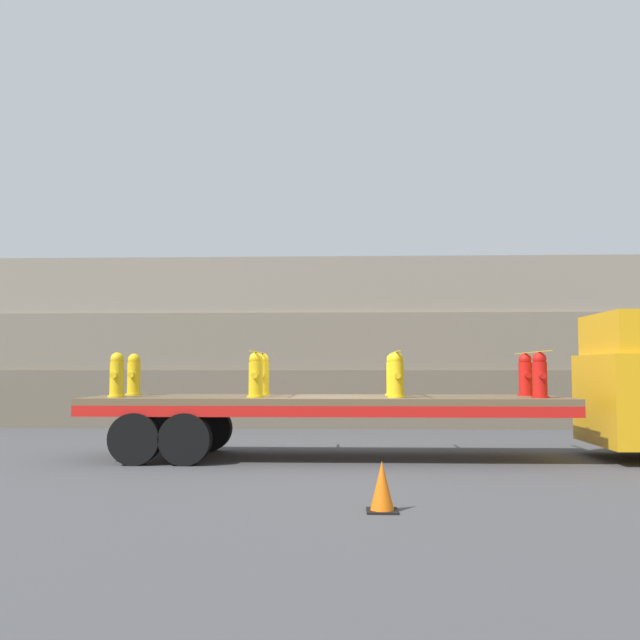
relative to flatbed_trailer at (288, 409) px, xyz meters
name	(u,v)px	position (x,y,z in m)	size (l,w,h in m)	color
ground_plane	(327,458)	(0.76, 0.00, -0.95)	(120.00, 120.00, 0.00)	#474749
rock_cliff	(335,343)	(0.76, 8.40, 1.59)	(60.00, 3.30, 5.07)	#665B4C
flatbed_trailer	(288,409)	(0.00, 0.00, 0.00)	(9.15, 2.55, 1.19)	brown
fire_hydrant_yellow_near_0	(117,375)	(-3.22, -0.54, 0.65)	(0.33, 0.47, 0.85)	gold
fire_hydrant_yellow_far_0	(134,375)	(-3.22, 0.54, 0.65)	(0.33, 0.47, 0.85)	gold
fire_hydrant_yellow_near_1	(256,375)	(-0.57, -0.54, 0.65)	(0.33, 0.47, 0.85)	gold
fire_hydrant_yellow_far_1	(263,375)	(-0.57, 0.54, 0.65)	(0.33, 0.47, 0.85)	gold
fire_hydrant_yellow_near_2	(397,375)	(2.08, -0.54, 0.65)	(0.33, 0.47, 0.85)	gold
fire_hydrant_yellow_far_2	(393,375)	(2.08, 0.54, 0.65)	(0.33, 0.47, 0.85)	gold
fire_hydrant_red_near_3	(540,376)	(4.73, -0.54, 0.65)	(0.33, 0.47, 0.85)	red
fire_hydrant_red_far_3	(525,375)	(4.73, 0.54, 0.65)	(0.33, 0.47, 0.85)	red
cargo_strap_rear	(259,353)	(-0.57, 0.00, 1.10)	(0.05, 2.64, 0.01)	yellow
cargo_strap_middle	(395,352)	(2.08, 0.00, 1.10)	(0.05, 2.64, 0.01)	yellow
cargo_strap_front	(532,352)	(4.73, 0.00, 1.10)	(0.05, 2.64, 0.01)	yellow
traffic_cone	(382,487)	(1.58, -5.16, -0.65)	(0.38, 0.38, 0.61)	black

